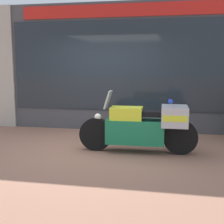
% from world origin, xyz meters
% --- Properties ---
extents(ground_plane, '(60.00, 60.00, 0.00)m').
position_xyz_m(ground_plane, '(0.00, 0.00, 0.00)').
color(ground_plane, '#8E604C').
extents(shop_building, '(6.93, 0.55, 3.28)m').
position_xyz_m(shop_building, '(-0.42, 2.00, 1.65)').
color(shop_building, '#424247').
rests_on(shop_building, ground).
extents(window_display, '(5.61, 0.30, 2.06)m').
position_xyz_m(window_display, '(0.36, 2.03, 0.49)').
color(window_display, slate).
rests_on(window_display, ground).
extents(paramedic_motorcycle, '(2.34, 0.64, 1.22)m').
position_xyz_m(paramedic_motorcycle, '(1.15, -0.09, 0.54)').
color(paramedic_motorcycle, black).
rests_on(paramedic_motorcycle, ground).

